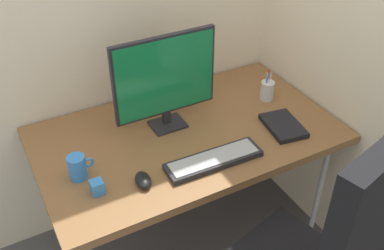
% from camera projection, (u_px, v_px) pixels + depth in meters
% --- Properties ---
extents(ground_plane, '(8.00, 8.00, 0.00)m').
position_uv_depth(ground_plane, '(188.00, 237.00, 2.58)').
color(ground_plane, '#4C4C51').
extents(desk, '(1.42, 0.83, 0.76)m').
position_uv_depth(desk, '(187.00, 138.00, 2.15)').
color(desk, brown).
rests_on(desk, ground_plane).
extents(monitor, '(0.50, 0.13, 0.47)m').
position_uv_depth(monitor, '(165.00, 79.00, 2.03)').
color(monitor, black).
rests_on(monitor, desk).
extents(keyboard, '(0.44, 0.14, 0.03)m').
position_uv_depth(keyboard, '(214.00, 160.00, 1.95)').
color(keyboard, black).
rests_on(keyboard, desk).
extents(mouse, '(0.08, 0.11, 0.04)m').
position_uv_depth(mouse, '(143.00, 180.00, 1.83)').
color(mouse, black).
rests_on(mouse, desk).
extents(pen_holder, '(0.07, 0.07, 0.17)m').
position_uv_depth(pen_holder, '(267.00, 90.00, 2.33)').
color(pen_holder, silver).
rests_on(pen_holder, desk).
extents(notebook, '(0.19, 0.25, 0.03)m').
position_uv_depth(notebook, '(283.00, 126.00, 2.15)').
color(notebook, black).
rests_on(notebook, desk).
extents(coffee_mug, '(0.11, 0.08, 0.11)m').
position_uv_depth(coffee_mug, '(78.00, 167.00, 1.85)').
color(coffee_mug, '#337FD8').
rests_on(coffee_mug, desk).
extents(desk_clamp_accessory, '(0.05, 0.05, 0.06)m').
position_uv_depth(desk_clamp_accessory, '(97.00, 187.00, 1.79)').
color(desk_clamp_accessory, '#337FD8').
rests_on(desk_clamp_accessory, desk).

